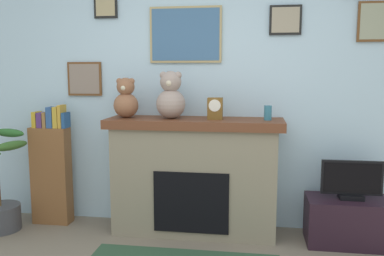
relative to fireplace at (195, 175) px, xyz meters
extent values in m
cube|color=silver|center=(0.03, 0.29, 0.76)|extent=(5.20, 0.12, 2.60)
cube|color=tan|center=(-0.12, 0.21, 1.29)|extent=(0.68, 0.02, 0.52)
cube|color=#3F6692|center=(-0.12, 0.20, 1.29)|extent=(0.64, 0.00, 0.48)
cube|color=black|center=(-0.89, 0.21, 1.61)|extent=(0.23, 0.02, 0.30)
cube|color=tan|center=(-0.89, 0.20, 1.61)|extent=(0.19, 0.00, 0.26)
cube|color=black|center=(0.79, 0.21, 1.41)|extent=(0.28, 0.02, 0.26)
cube|color=gray|center=(0.79, 0.20, 1.41)|extent=(0.24, 0.00, 0.22)
cube|color=brown|center=(1.54, 0.21, 1.38)|extent=(0.26, 0.02, 0.35)
cube|color=gray|center=(1.54, 0.20, 1.38)|extent=(0.22, 0.00, 0.31)
cube|color=brown|center=(-1.13, 0.21, 0.88)|extent=(0.34, 0.02, 0.33)
cube|color=gray|center=(-1.13, 0.20, 0.88)|extent=(0.30, 0.00, 0.29)
cube|color=gray|center=(0.00, 0.00, -0.05)|extent=(1.48, 0.45, 0.99)
cube|color=brown|center=(0.00, 0.00, 0.49)|extent=(1.60, 0.51, 0.08)
cube|color=black|center=(0.00, -0.23, -0.19)|extent=(0.66, 0.02, 0.54)
cube|color=brown|center=(-1.43, 0.03, -0.06)|extent=(0.37, 0.16, 0.96)
cube|color=gold|center=(-1.55, 0.03, 0.49)|extent=(0.04, 0.13, 0.15)
cube|color=#502F6C|center=(-1.50, 0.03, 0.49)|extent=(0.05, 0.13, 0.14)
cube|color=olive|center=(-1.45, 0.03, 0.49)|extent=(0.03, 0.13, 0.15)
cube|color=#2F528D|center=(-1.39, 0.03, 0.51)|extent=(0.06, 0.13, 0.20)
cube|color=gold|center=(-1.34, 0.03, 0.52)|extent=(0.05, 0.13, 0.20)
cube|color=gold|center=(-1.29, 0.03, 0.52)|extent=(0.03, 0.13, 0.22)
cube|color=#244D84|center=(-1.25, 0.03, 0.49)|extent=(0.03, 0.13, 0.15)
cylinder|color=#3F3F44|center=(-1.83, -0.24, -0.42)|extent=(0.37, 0.37, 0.24)
ellipsoid|color=#335B24|center=(-1.63, -0.30, 0.29)|extent=(0.20, 0.37, 0.08)
ellipsoid|color=#2A6128|center=(-1.78, -0.08, 0.37)|extent=(0.37, 0.19, 0.08)
cube|color=black|center=(1.37, -0.07, -0.34)|extent=(0.73, 0.40, 0.40)
cube|color=black|center=(1.37, -0.07, -0.12)|extent=(0.20, 0.14, 0.04)
cube|color=black|center=(1.37, -0.07, 0.05)|extent=(0.51, 0.03, 0.30)
cube|color=black|center=(1.37, -0.09, 0.05)|extent=(0.47, 0.00, 0.26)
cylinder|color=teal|center=(0.65, -0.02, 0.59)|extent=(0.07, 0.07, 0.13)
cube|color=brown|center=(0.19, -0.02, 0.62)|extent=(0.13, 0.09, 0.19)
cylinder|color=white|center=(0.19, -0.07, 0.66)|extent=(0.11, 0.01, 0.11)
sphere|color=#8D5B3F|center=(-0.64, -0.02, 0.64)|extent=(0.23, 0.23, 0.23)
sphere|color=#8D5B3F|center=(-0.64, -0.02, 0.81)|extent=(0.16, 0.16, 0.16)
sphere|color=#8D5B3F|center=(-0.69, -0.02, 0.86)|extent=(0.06, 0.06, 0.06)
sphere|color=#8D5B3F|center=(-0.58, -0.02, 0.86)|extent=(0.06, 0.06, 0.06)
sphere|color=beige|center=(-0.64, -0.08, 0.81)|extent=(0.05, 0.05, 0.05)
sphere|color=gray|center=(-0.22, -0.02, 0.66)|extent=(0.27, 0.27, 0.27)
sphere|color=gray|center=(-0.22, -0.02, 0.86)|extent=(0.19, 0.19, 0.19)
sphere|color=gray|center=(-0.28, -0.02, 0.92)|extent=(0.07, 0.07, 0.07)
sphere|color=gray|center=(-0.15, -0.02, 0.92)|extent=(0.07, 0.07, 0.07)
sphere|color=beige|center=(-0.22, -0.09, 0.85)|extent=(0.06, 0.06, 0.06)
camera|label=1|loc=(0.53, -3.68, 0.96)|focal=38.64mm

